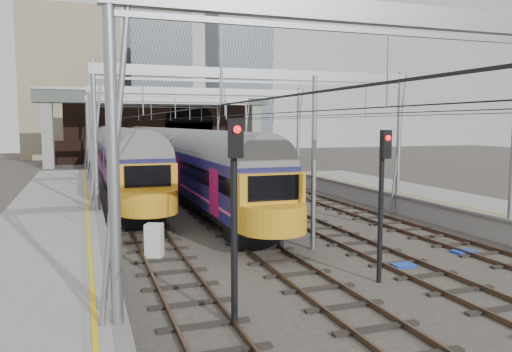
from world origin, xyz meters
name	(u,v)px	position (x,y,z in m)	size (l,w,h in m)	color
ground	(336,262)	(0.00, 0.00, 0.00)	(160.00, 160.00, 0.00)	#38332D
platform_left	(43,254)	(-10.18, 2.50, 0.55)	(4.32, 55.00, 1.12)	gray
tracks	(226,202)	(0.00, 15.00, 0.02)	(14.40, 80.00, 0.22)	#4C3828
overhead_line	(203,105)	(0.00, 21.49, 6.57)	(16.80, 80.00, 8.00)	gray
retaining_wall	(162,129)	(1.40, 51.93, 4.33)	(28.00, 2.75, 9.00)	black
overbridge	(157,106)	(0.00, 46.00, 7.27)	(28.00, 3.00, 9.25)	gray
city_skyline	(152,52)	(2.73, 70.48, 17.09)	(37.50, 27.50, 60.00)	tan
train_main	(156,151)	(-2.00, 33.25, 2.47)	(2.76, 63.89, 4.77)	black
train_second	(110,148)	(-6.00, 39.42, 2.50)	(2.82, 65.28, 4.85)	black
signal_near_left	(235,199)	(-5.25, -4.43, 3.27)	(0.41, 0.48, 5.24)	black
signal_near_centre	(382,188)	(0.16, -2.64, 3.10)	(0.38, 0.47, 4.92)	black
relay_cabinet	(154,240)	(-6.27, 2.97, 0.64)	(0.64, 0.54, 1.29)	silver
equip_cover_a	(403,265)	(2.00, -1.32, 0.05)	(0.79, 0.56, 0.09)	#1739AC
equip_cover_b	(223,216)	(-1.55, 10.11, 0.05)	(0.91, 0.64, 0.11)	#1739AC
equip_cover_c	(464,252)	(5.40, -0.51, 0.05)	(0.86, 0.61, 0.10)	#1739AC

